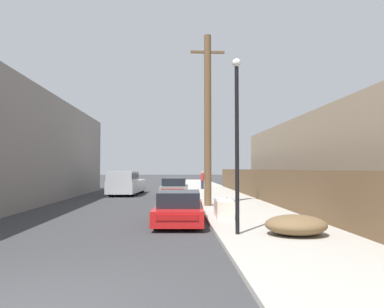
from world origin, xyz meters
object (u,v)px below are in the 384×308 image
at_px(street_lamp, 237,132).
at_px(brush_pile, 296,225).
at_px(parked_sports_car_red, 180,208).
at_px(pedestrian, 202,180).
at_px(utility_pole, 208,118).
at_px(car_parked_mid, 174,188).
at_px(pickup_truck, 126,183).
at_px(discarded_fridge, 224,208).

bearing_deg(street_lamp, brush_pile, -7.50).
relative_size(parked_sports_car_red, pedestrian, 2.77).
height_order(parked_sports_car_red, pedestrian, pedestrian).
bearing_deg(utility_pole, street_lamp, -89.14).
distance_m(car_parked_mid, street_lamp, 14.75).
bearing_deg(brush_pile, street_lamp, 172.50).
height_order(utility_pole, pedestrian, utility_pole).
distance_m(car_parked_mid, pedestrian, 8.29).
bearing_deg(pedestrian, street_lamp, -92.03).
bearing_deg(brush_pile, pedestrian, 92.23).
relative_size(parked_sports_car_red, pickup_truck, 0.77).
bearing_deg(brush_pile, pickup_truck, 113.26).
height_order(discarded_fridge, utility_pole, utility_pole).
bearing_deg(parked_sports_car_red, brush_pile, -40.28).
xyz_separation_m(pickup_truck, street_lamp, (5.59, -16.67, 2.19)).
height_order(parked_sports_car_red, pickup_truck, pickup_truck).
xyz_separation_m(car_parked_mid, street_lamp, (1.85, -14.42, 2.48)).
bearing_deg(utility_pole, car_parked_mid, 104.48).
distance_m(utility_pole, pedestrian, 15.05).
bearing_deg(parked_sports_car_red, discarded_fridge, 18.84).
bearing_deg(car_parked_mid, discarded_fridge, -76.71).
xyz_separation_m(car_parked_mid, pedestrian, (2.64, 7.86, 0.33)).
height_order(parked_sports_car_red, street_lamp, street_lamp).
bearing_deg(discarded_fridge, car_parked_mid, 102.32).
distance_m(street_lamp, brush_pile, 3.19).
xyz_separation_m(discarded_fridge, street_lamp, (-0.09, -3.42, 2.64)).
bearing_deg(utility_pole, brush_pile, -77.36).
bearing_deg(car_parked_mid, pickup_truck, 152.31).
relative_size(car_parked_mid, street_lamp, 0.81).
bearing_deg(discarded_fridge, pedestrian, 90.21).
bearing_deg(street_lamp, discarded_fridge, 88.46).
xyz_separation_m(parked_sports_car_red, pedestrian, (2.44, 19.35, 0.42)).
bearing_deg(pedestrian, car_parked_mid, -108.56).
xyz_separation_m(parked_sports_car_red, pickup_truck, (-3.94, 13.74, 0.37)).
distance_m(utility_pole, street_lamp, 7.88).
bearing_deg(car_parked_mid, pedestrian, 74.75).
xyz_separation_m(discarded_fridge, car_parked_mid, (-1.94, 11.01, 0.16)).
distance_m(parked_sports_car_red, pedestrian, 19.51).
distance_m(parked_sports_car_red, car_parked_mid, 11.50).
relative_size(utility_pole, street_lamp, 1.72).
bearing_deg(street_lamp, pickup_truck, 108.55).
bearing_deg(pickup_truck, street_lamp, 113.12).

